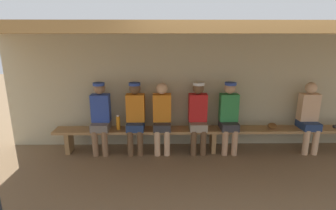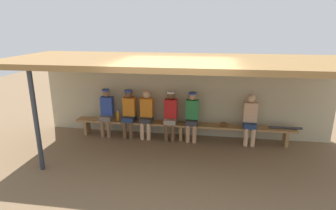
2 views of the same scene
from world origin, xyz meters
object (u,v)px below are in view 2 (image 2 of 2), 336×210
object	(u,v)px
player_in_blue	(192,114)
water_bottle_green	(118,116)
baseball_glove_worn	(223,124)
support_post	(36,122)
player_rightmost	(146,112)
baseball_bat	(285,128)
player_near_post	(171,113)
bench	(181,126)
player_shirtless_tan	(129,111)
player_leftmost	(250,117)
player_in_white	(107,110)

from	to	relation	value
player_in_blue	water_bottle_green	xyz separation A→B (m)	(-2.08, -0.02, -0.15)
player_in_blue	water_bottle_green	distance (m)	2.09
player_in_blue	baseball_glove_worn	world-z (taller)	player_in_blue
support_post	player_rightmost	size ratio (longest dim) A/B	1.65
water_bottle_green	baseball_glove_worn	bearing A→B (deg)	0.54
support_post	baseball_bat	world-z (taller)	support_post
player_near_post	baseball_bat	size ratio (longest dim) A/B	1.64
bench	water_bottle_green	bearing A→B (deg)	-179.63
bench	player_rightmost	bearing A→B (deg)	179.82
player_near_post	player_rightmost	world-z (taller)	player_near_post
player_near_post	player_in_blue	world-z (taller)	same
player_rightmost	water_bottle_green	distance (m)	0.83
player_shirtless_tan	baseball_glove_worn	bearing A→B (deg)	0.27
bench	player_leftmost	distance (m)	1.84
support_post	player_rightmost	distance (m)	2.84
player_rightmost	support_post	bearing A→B (deg)	-131.64
player_in_white	player_leftmost	bearing A→B (deg)	-0.01
player_in_white	baseball_glove_worn	distance (m)	3.26
player_rightmost	baseball_bat	size ratio (longest dim) A/B	1.62
player_shirtless_tan	baseball_bat	size ratio (longest dim) A/B	1.64
player_in_white	player_shirtless_tan	size ratio (longest dim) A/B	1.00
bench	player_in_blue	bearing A→B (deg)	0.72
bench	player_rightmost	xyz separation A→B (m)	(-0.97, 0.00, 0.34)
player_leftmost	water_bottle_green	size ratio (longest dim) A/B	4.75
player_leftmost	player_in_blue	size ratio (longest dim) A/B	0.99
player_in_blue	baseball_bat	world-z (taller)	player_in_blue
support_post	baseball_glove_worn	bearing A→B (deg)	28.04
player_leftmost	player_in_white	world-z (taller)	player_in_white
player_rightmost	baseball_glove_worn	world-z (taller)	player_rightmost
support_post	player_in_blue	bearing A→B (deg)	33.92
player_in_white	player_rightmost	distance (m)	1.15
player_in_white	player_in_blue	size ratio (longest dim) A/B	1.00
player_shirtless_tan	player_rightmost	bearing A→B (deg)	-0.06
bench	player_shirtless_tan	distance (m)	1.51
player_leftmost	water_bottle_green	world-z (taller)	player_leftmost
support_post	player_shirtless_tan	bearing A→B (deg)	56.88
support_post	bench	distance (m)	3.61
player_in_white	baseball_glove_worn	bearing A→B (deg)	0.22
water_bottle_green	baseball_bat	xyz separation A→B (m)	(4.51, 0.01, -0.10)
player_leftmost	baseball_bat	xyz separation A→B (m)	(0.91, -0.00, -0.24)
baseball_bat	player_rightmost	bearing A→B (deg)	178.69
player_in_blue	player_shirtless_tan	distance (m)	1.76
player_leftmost	baseball_bat	distance (m)	0.94
player_near_post	player_leftmost	size ratio (longest dim) A/B	1.01
bench	player_shirtless_tan	size ratio (longest dim) A/B	4.46
player_leftmost	player_shirtless_tan	xyz separation A→B (m)	(-3.27, 0.00, 0.02)
support_post	water_bottle_green	xyz separation A→B (m)	(1.05, 2.09, -0.51)
player_near_post	player_rightmost	bearing A→B (deg)	-179.96
bench	baseball_glove_worn	world-z (taller)	baseball_glove_worn
player_near_post	player_in_white	world-z (taller)	same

